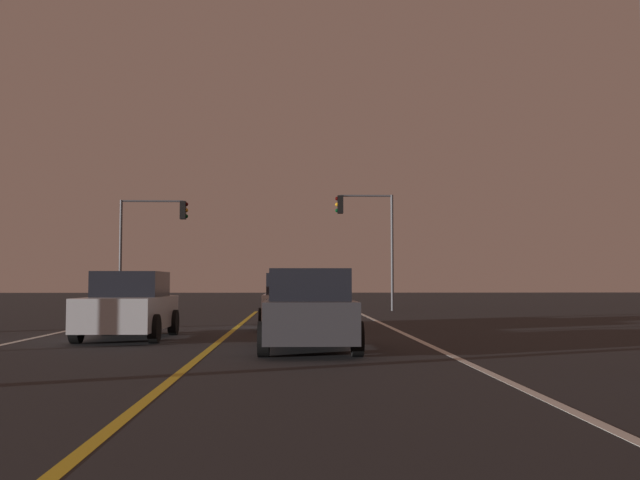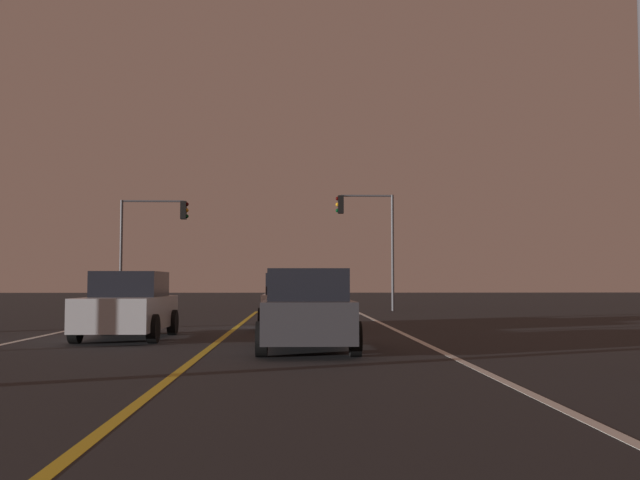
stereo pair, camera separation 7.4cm
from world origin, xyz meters
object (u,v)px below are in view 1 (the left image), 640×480
Objects in this scene: traffic_light_near_right at (366,225)px; street_lamp_right_near at (613,2)px; traffic_light_near_left at (153,228)px; car_oncoming at (129,306)px; car_ahead_far at (293,302)px; car_lead_same_lane at (309,311)px.

traffic_light_near_right is 25.87m from street_lamp_right_near.
traffic_light_near_right reaches higher than traffic_light_near_left.
car_oncoming is 13.01m from street_lamp_right_near.
street_lamp_right_near is (4.64, -12.44, 4.68)m from car_ahead_far.
car_lead_same_lane is 0.49× the size of street_lamp_right_near.
traffic_light_near_right is 1.06× the size of traffic_light_near_left.
car_ahead_far is at bearing -69.56° from street_lamp_right_near.
street_lamp_right_near is at bearing -139.74° from car_lead_same_lane.
traffic_light_near_left is (-10.59, 0.00, -0.19)m from traffic_light_near_right.
traffic_light_near_left is at bearing -170.88° from car_oncoming.
street_lamp_right_near is (11.58, -25.82, 1.40)m from traffic_light_near_left.
car_ahead_far and car_oncoming have the same top height.
car_lead_same_lane is 0.74× the size of traffic_light_near_right.
traffic_light_near_right is 0.66× the size of street_lamp_right_near.
car_ahead_far is 1.00× the size of car_oncoming.
car_lead_same_lane is at bearing 53.68° from car_oncoming.
traffic_light_near_left is at bearing 19.34° from car_lead_same_lane.
traffic_light_near_right is at bearing -9.09° from car_lead_same_lane.
car_ahead_far is 0.78× the size of traffic_light_near_left.
street_lamp_right_near is at bearing -159.56° from car_ahead_far.
traffic_light_near_right is (3.64, 13.38, 3.46)m from car_ahead_far.
traffic_light_near_left reaches higher than car_lead_same_lane.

